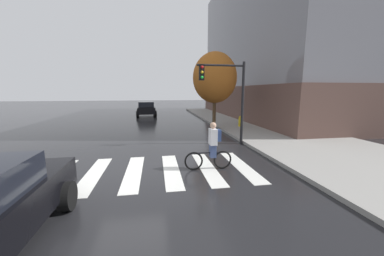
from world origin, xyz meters
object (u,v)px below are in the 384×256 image
at_px(street_tree_near, 215,78).
at_px(cyclist, 212,146).
at_px(sedan_mid, 146,108).
at_px(fire_hydrant, 240,121).
at_px(traffic_light_near, 227,89).

bearing_deg(street_tree_near, cyclist, -105.68).
xyz_separation_m(cyclist, street_tree_near, (2.22, 7.89, 2.82)).
distance_m(sedan_mid, fire_hydrant, 12.27).
xyz_separation_m(cyclist, fire_hydrant, (4.25, 8.05, -0.31)).
bearing_deg(cyclist, street_tree_near, 74.32).
height_order(traffic_light_near, fire_hydrant, traffic_light_near).
height_order(cyclist, fire_hydrant, cyclist).
xyz_separation_m(cyclist, traffic_light_near, (1.67, 3.47, 2.02)).
height_order(sedan_mid, street_tree_near, street_tree_near).
xyz_separation_m(sedan_mid, cyclist, (2.95, -17.98, 0.03)).
relative_size(sedan_mid, street_tree_near, 0.85).
distance_m(fire_hydrant, street_tree_near, 3.74).
xyz_separation_m(sedan_mid, traffic_light_near, (4.63, -14.51, 2.05)).
bearing_deg(sedan_mid, cyclist, -80.67).
bearing_deg(fire_hydrant, traffic_light_near, -119.32).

